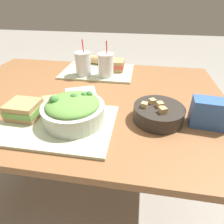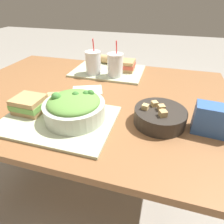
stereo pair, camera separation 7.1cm
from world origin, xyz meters
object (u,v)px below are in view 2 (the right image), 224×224
Objects in this scene: soup_bowl at (160,116)px; baguette_near at (68,97)px; drink_cup_dark at (93,63)px; drink_cup_red at (115,66)px; chip_bag at (214,120)px; sandwich_far at (124,65)px; napkin_folded at (87,90)px; baguette_far at (111,60)px; salad_bowl at (74,107)px; sandwich_near at (29,104)px.

baguette_near is at bearing 176.26° from soup_bowl.
drink_cup_dark is 0.14m from drink_cup_red.
chip_bag is (0.59, -0.03, 0.02)m from baguette_near.
chip_bag is at bearing -50.03° from sandwich_far.
soup_bowl reaches higher than napkin_folded.
baguette_far is 0.80× the size of drink_cup_dark.
salad_bowl is 0.48m from drink_cup_dark.
chip_bag is (0.19, -0.01, 0.02)m from soup_bowl.
baguette_near is at bearing -171.44° from baguette_far.
sandwich_far is 0.64× the size of drink_cup_red.
drink_cup_dark reaches higher than sandwich_far.
baguette_far is (0.03, 0.57, 0.00)m from baguette_near.
baguette_near is at bearing -96.89° from napkin_folded.
drink_cup_red reaches higher than sandwich_near.
drink_cup_dark reaches higher than baguette_far.
baguette_near is 1.22× the size of chip_bag.
salad_bowl reaches higher than sandwich_near.
drink_cup_red is at bearing -145.78° from baguette_far.
chip_bag reaches higher than baguette_far.
drink_cup_red reaches higher than baguette_near.
drink_cup_red is (0.24, 0.48, 0.03)m from sandwich_near.
sandwich_near is 0.62× the size of drink_cup_red.
drink_cup_red reaches higher than napkin_folded.
baguette_far is at bearing 88.34° from napkin_folded.
drink_cup_red is (-0.29, 0.40, 0.04)m from soup_bowl.
drink_cup_red is (0.04, 0.47, 0.01)m from salad_bowl.
soup_bowl reaches higher than sandwich_near.
soup_bowl is at bearing -26.55° from napkin_folded.
sandwich_near reaches higher than baguette_near.
drink_cup_red is at bearing -40.19° from baguette_near.
drink_cup_dark is at bearing -180.00° from drink_cup_red.
soup_bowl is at bearing 12.49° from salad_bowl.
salad_bowl reaches higher than sandwich_far.
drink_cup_dark is 1.12× the size of napkin_folded.
sandwich_far is 0.12m from drink_cup_red.
chip_bag is (0.44, -0.52, 0.01)m from sandwich_far.
soup_bowl reaches higher than baguette_near.
salad_bowl reaches higher than chip_bag.
soup_bowl is 1.51× the size of sandwich_far.
drink_cup_red reaches higher than chip_bag.
drink_cup_dark is 1.01× the size of drink_cup_red.
napkin_folded is at bearing -78.94° from drink_cup_dark.
sandwich_near is at bearing 107.01° from baguette_near.
chip_bag reaches higher than napkin_folded.
drink_cup_red is at bearing 65.28° from napkin_folded.
sandwich_far is 0.20m from drink_cup_dark.
salad_bowl reaches higher than napkin_folded.
soup_bowl is at bearing -63.91° from sandwich_far.
sandwich_far is 0.68m from chip_bag.
soup_bowl is 0.40m from baguette_near.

